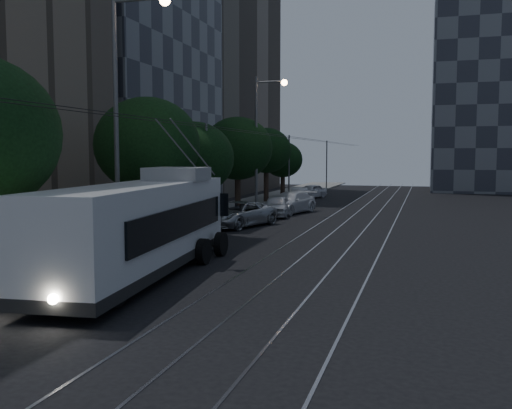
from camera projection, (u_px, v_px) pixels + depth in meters
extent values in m
plane|color=black|center=(240.00, 269.00, 21.28)|extent=(120.00, 120.00, 0.00)
cube|color=gray|center=(229.00, 211.00, 42.50)|extent=(5.00, 90.00, 0.15)
cube|color=#9998A0|center=(333.00, 215.00, 40.28)|extent=(0.08, 90.00, 0.02)
cube|color=#9998A0|center=(353.00, 216.00, 39.87)|extent=(0.08, 90.00, 0.02)
cube|color=#9998A0|center=(376.00, 216.00, 39.42)|extent=(0.08, 90.00, 0.02)
cube|color=#9998A0|center=(397.00, 217.00, 39.01)|extent=(0.08, 90.00, 0.02)
cylinder|color=black|center=(277.00, 136.00, 40.98)|extent=(0.02, 90.00, 0.02)
cylinder|color=black|center=(286.00, 136.00, 40.78)|extent=(0.02, 90.00, 0.02)
cylinder|color=slate|center=(207.00, 177.00, 32.08)|extent=(0.14, 0.14, 6.00)
cylinder|color=slate|center=(289.00, 169.00, 51.16)|extent=(0.14, 0.14, 6.00)
cylinder|color=slate|center=(327.00, 165.00, 70.24)|extent=(0.14, 0.14, 6.00)
cube|color=#31343F|center=(104.00, 48.00, 46.58)|extent=(14.00, 18.00, 26.00)
cube|color=gray|center=(198.00, 43.00, 65.31)|extent=(14.00, 22.00, 34.00)
cube|color=silver|center=(141.00, 225.00, 19.83)|extent=(3.82, 12.39, 2.89)
cube|color=black|center=(142.00, 262.00, 19.94)|extent=(3.87, 12.43, 0.36)
cube|color=black|center=(148.00, 220.00, 20.30)|extent=(3.62, 9.87, 1.07)
cube|color=black|center=(23.00, 243.00, 14.02)|extent=(2.29, 0.31, 1.32)
cube|color=black|center=(206.00, 204.00, 25.59)|extent=(2.09, 0.29, 1.02)
cube|color=green|center=(21.00, 206.00, 13.94)|extent=(1.62, 0.23, 0.33)
cube|color=#99999C|center=(177.00, 174.00, 22.59)|extent=(2.41, 2.45, 0.51)
sphere|color=white|center=(53.00, 299.00, 13.84)|extent=(0.26, 0.26, 0.26)
cylinder|color=slate|center=(181.00, 149.00, 23.61)|extent=(0.06, 4.60, 2.30)
cylinder|color=slate|center=(195.00, 149.00, 23.43)|extent=(0.06, 4.60, 2.30)
cylinder|color=black|center=(39.00, 284.00, 16.58)|extent=(0.30, 1.02, 1.02)
cylinder|color=black|center=(115.00, 290.00, 15.86)|extent=(0.30, 1.02, 1.02)
cylinder|color=black|center=(146.00, 248.00, 22.85)|extent=(0.30, 1.02, 1.02)
cylinder|color=black|center=(204.00, 251.00, 22.14)|extent=(0.30, 1.02, 1.02)
cylinder|color=black|center=(167.00, 241.00, 24.72)|extent=(0.30, 1.02, 1.02)
cylinder|color=black|center=(221.00, 244.00, 24.00)|extent=(0.30, 1.02, 1.02)
imported|color=#AFB2B7|center=(238.00, 214.00, 33.73)|extent=(4.00, 5.90, 1.50)
imported|color=silver|center=(277.00, 206.00, 39.36)|extent=(2.29, 4.51, 1.47)
imported|color=silver|center=(290.00, 203.00, 41.53)|extent=(3.51, 5.72, 1.55)
imported|color=silver|center=(300.00, 196.00, 49.99)|extent=(2.37, 4.26, 1.33)
imported|color=white|center=(311.00, 191.00, 55.85)|extent=(3.02, 4.34, 1.37)
cylinder|color=black|center=(149.00, 213.00, 28.05)|extent=(0.44, 0.44, 2.81)
ellipsoid|color=black|center=(147.00, 145.00, 27.75)|extent=(5.15, 5.15, 4.64)
cylinder|color=black|center=(194.00, 208.00, 33.53)|extent=(0.44, 0.44, 2.28)
ellipsoid|color=black|center=(194.00, 158.00, 33.28)|extent=(4.74, 4.74, 4.27)
cylinder|color=black|center=(238.00, 193.00, 42.60)|extent=(0.44, 0.44, 2.78)
ellipsoid|color=black|center=(238.00, 148.00, 42.31)|extent=(5.20, 5.20, 4.68)
cylinder|color=black|center=(266.00, 186.00, 50.32)|extent=(0.44, 0.44, 2.98)
ellipsoid|color=black|center=(266.00, 150.00, 50.05)|extent=(4.41, 4.41, 3.97)
cylinder|color=black|center=(283.00, 186.00, 56.07)|extent=(0.44, 0.44, 2.34)
ellipsoid|color=black|center=(283.00, 160.00, 55.84)|extent=(3.87, 3.87, 3.48)
cylinder|color=slate|center=(116.00, 126.00, 23.60)|extent=(0.20, 0.20, 10.90)
cylinder|color=slate|center=(140.00, 0.00, 22.82)|extent=(2.40, 0.12, 0.12)
sphere|color=#E0AC7B|center=(165.00, 0.00, 22.52)|extent=(0.44, 0.44, 0.44)
cylinder|color=slate|center=(256.00, 146.00, 41.01)|extent=(0.20, 0.20, 9.81)
cylinder|color=slate|center=(271.00, 82.00, 40.30)|extent=(2.16, 0.12, 0.12)
sphere|color=#E0AC7B|center=(284.00, 83.00, 40.03)|extent=(0.44, 0.44, 0.44)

